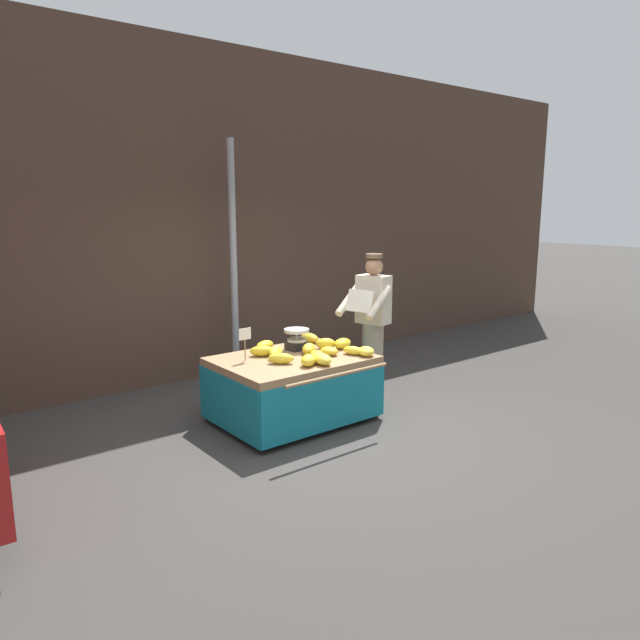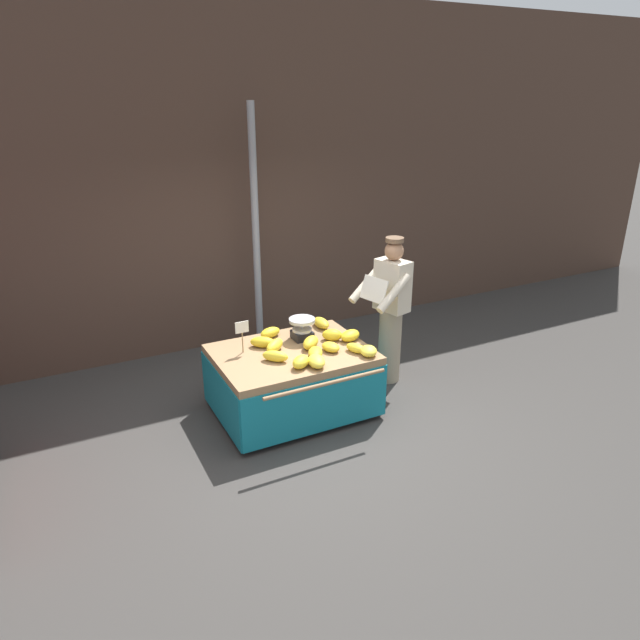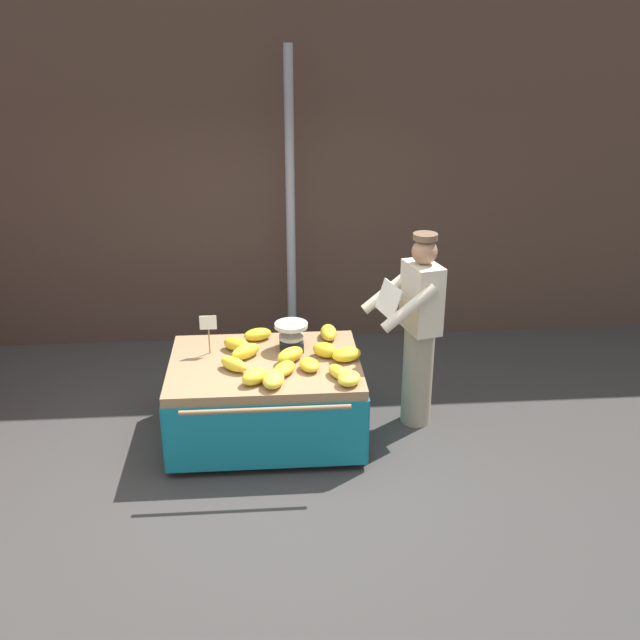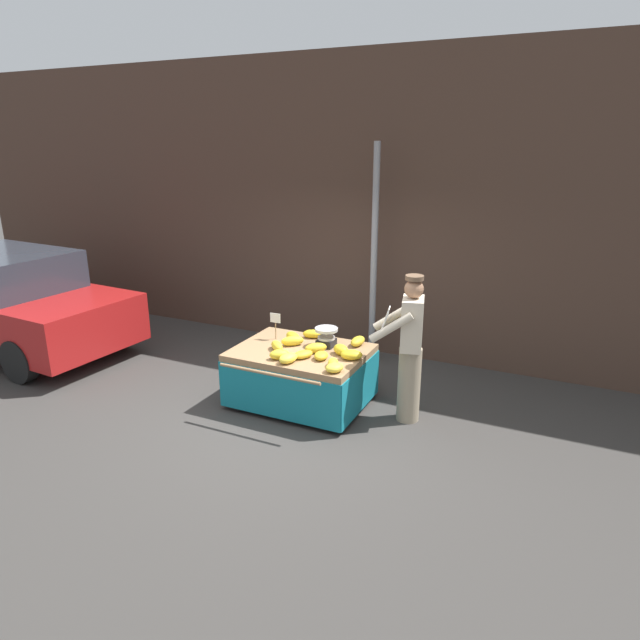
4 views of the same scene
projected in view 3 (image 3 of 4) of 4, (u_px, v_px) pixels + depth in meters
name	position (u px, v px, depth m)	size (l,w,h in m)	color
ground_plane	(264.00, 471.00, 5.81)	(60.00, 60.00, 0.00)	#383533
back_wall	(256.00, 139.00, 7.49)	(16.00, 0.24, 4.30)	#473328
street_pole	(290.00, 210.00, 7.27)	(0.09, 0.09, 3.09)	gray
banana_cart	(265.00, 382.00, 6.10)	(1.59, 1.37, 0.70)	#93704C
weighing_scale	(291.00, 336.00, 6.22)	(0.28, 0.28, 0.23)	black
price_sign	(208.00, 326.00, 6.08)	(0.14, 0.01, 0.34)	#997A51
banana_bunch_0	(284.00, 369.00, 5.81)	(0.15, 0.25, 0.09)	gold
banana_bunch_1	(258.00, 334.00, 6.41)	(0.14, 0.25, 0.11)	gold
banana_bunch_2	(290.00, 355.00, 6.01)	(0.14, 0.27, 0.12)	gold
banana_bunch_3	(309.00, 365.00, 5.87)	(0.16, 0.21, 0.09)	gold
banana_bunch_4	(273.00, 379.00, 5.62)	(0.16, 0.25, 0.11)	yellow
banana_bunch_5	(234.00, 364.00, 5.86)	(0.12, 0.26, 0.11)	yellow
banana_bunch_6	(328.00, 332.00, 6.45)	(0.14, 0.28, 0.11)	gold
banana_bunch_7	(255.00, 377.00, 5.65)	(0.14, 0.23, 0.12)	yellow
banana_bunch_8	(246.00, 351.00, 6.07)	(0.12, 0.28, 0.12)	yellow
banana_bunch_9	(237.00, 345.00, 6.20)	(0.14, 0.26, 0.11)	gold
banana_bunch_10	(325.00, 350.00, 6.10)	(0.15, 0.21, 0.12)	gold
banana_bunch_11	(349.00, 378.00, 5.64)	(0.17, 0.21, 0.10)	yellow
banana_bunch_12	(347.00, 354.00, 6.03)	(0.16, 0.25, 0.11)	gold
banana_bunch_13	(338.00, 372.00, 5.76)	(0.12, 0.23, 0.09)	yellow
vendor_person	(418.00, 330.00, 6.19)	(0.66, 0.61, 1.71)	gray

